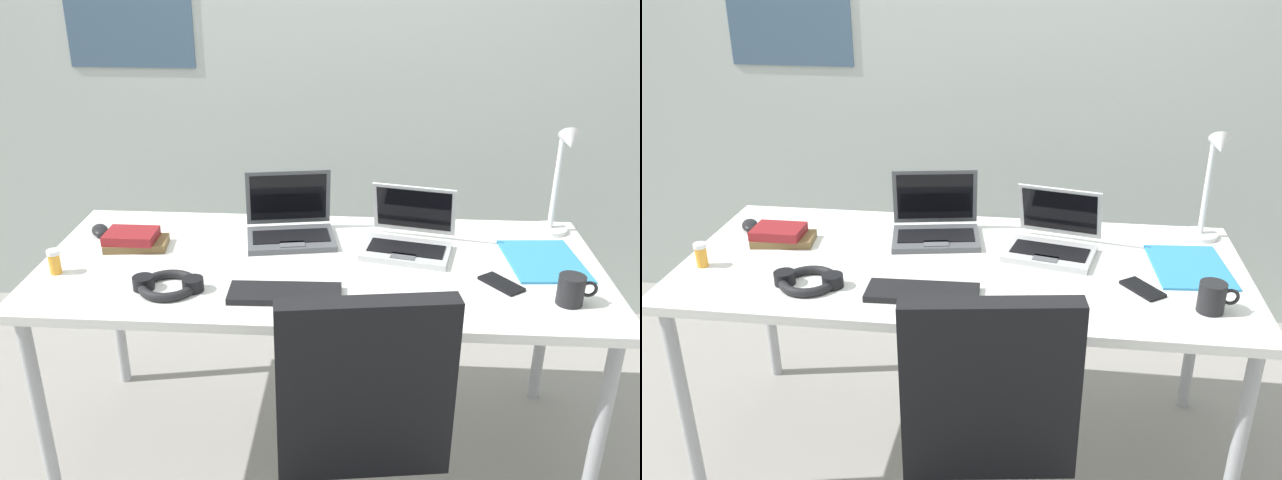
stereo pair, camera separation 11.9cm
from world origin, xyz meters
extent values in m
plane|color=gray|center=(0.00, 0.00, 0.00)|extent=(12.00, 12.00, 0.00)
cube|color=#B2BCB7|center=(0.00, 1.10, 1.30)|extent=(6.00, 0.12, 2.60)
cube|color=white|center=(0.00, 0.00, 0.72)|extent=(1.80, 0.80, 0.03)
cylinder|color=#B2B5BA|center=(-0.84, -0.34, 0.35)|extent=(0.04, 0.04, 0.71)
cylinder|color=#B2B5BA|center=(0.84, -0.34, 0.35)|extent=(0.04, 0.04, 0.71)
cylinder|color=#B2B5BA|center=(-0.84, 0.34, 0.35)|extent=(0.04, 0.04, 0.71)
cylinder|color=#B2B5BA|center=(0.84, 0.34, 0.35)|extent=(0.04, 0.04, 0.71)
cylinder|color=white|center=(0.80, 0.31, 0.75)|extent=(0.12, 0.12, 0.02)
cylinder|color=white|center=(0.80, 0.31, 0.93)|extent=(0.02, 0.02, 0.34)
cylinder|color=white|center=(0.80, 0.27, 1.10)|extent=(0.01, 0.08, 0.01)
cone|color=white|center=(0.80, 0.23, 1.10)|extent=(0.07, 0.09, 0.09)
cube|color=#515459|center=(-0.11, 0.16, 0.75)|extent=(0.33, 0.25, 0.02)
cube|color=black|center=(-0.11, 0.16, 0.76)|extent=(0.28, 0.16, 0.00)
cube|color=#595B60|center=(-0.10, 0.09, 0.76)|extent=(0.09, 0.06, 0.00)
cube|color=#515459|center=(-0.13, 0.27, 0.86)|extent=(0.30, 0.09, 0.20)
cube|color=black|center=(-0.13, 0.26, 0.86)|extent=(0.27, 0.07, 0.17)
cube|color=#B7BABC|center=(0.28, 0.08, 0.75)|extent=(0.32, 0.25, 0.02)
cube|color=black|center=(0.28, 0.08, 0.76)|extent=(0.27, 0.16, 0.00)
cube|color=#595B60|center=(0.27, 0.02, 0.76)|extent=(0.09, 0.06, 0.00)
cube|color=#B7BABC|center=(0.31, 0.21, 0.85)|extent=(0.29, 0.13, 0.19)
cube|color=black|center=(0.31, 0.20, 0.85)|extent=(0.26, 0.11, 0.16)
cube|color=black|center=(-0.09, -0.23, 0.75)|extent=(0.33, 0.13, 0.02)
ellipsoid|color=black|center=(-0.79, 0.17, 0.76)|extent=(0.09, 0.11, 0.03)
cube|color=black|center=(0.56, -0.12, 0.74)|extent=(0.13, 0.15, 0.01)
torus|color=black|center=(-0.44, -0.21, 0.75)|extent=(0.18, 0.18, 0.03)
cylinder|color=black|center=(-0.51, -0.21, 0.76)|extent=(0.06, 0.06, 0.04)
cylinder|color=black|center=(-0.36, -0.21, 0.76)|extent=(0.06, 0.06, 0.04)
cylinder|color=gold|center=(-0.82, -0.13, 0.77)|extent=(0.04, 0.04, 0.06)
cylinder|color=white|center=(-0.82, -0.13, 0.81)|extent=(0.04, 0.04, 0.01)
cube|color=brown|center=(-0.63, 0.08, 0.75)|extent=(0.22, 0.14, 0.03)
cube|color=maroon|center=(-0.64, 0.08, 0.78)|extent=(0.17, 0.12, 0.03)
cube|color=#338CC6|center=(0.72, 0.05, 0.74)|extent=(0.25, 0.33, 0.01)
cylinder|color=black|center=(0.73, -0.22, 0.78)|extent=(0.08, 0.08, 0.09)
torus|color=black|center=(0.78, -0.22, 0.79)|extent=(0.05, 0.01, 0.05)
cube|color=black|center=(0.15, -0.65, 0.73)|extent=(0.42, 0.12, 0.48)
camera|label=1|loc=(0.13, -1.97, 1.71)|focal=38.23mm
camera|label=2|loc=(0.25, -1.96, 1.71)|focal=38.23mm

